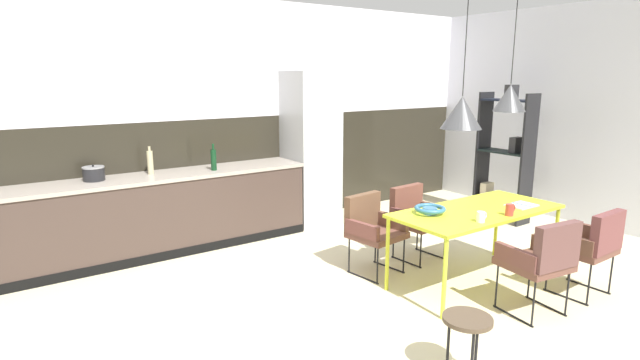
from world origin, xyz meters
The scene contains 22 objects.
ground_plane centered at (0.00, 0.00, 0.00)m, with size 9.69×9.69×0.00m, color beige.
back_wall_splashback_dark centered at (0.00, 2.93, 0.72)m, with size 7.45×0.12×1.45m, color black.
back_wall_panel_upper centered at (0.00, 2.93, 2.17)m, with size 7.45×0.12×1.45m, color silver.
side_wall_right centered at (3.67, 0.00, 1.45)m, with size 0.12×5.97×2.90m, color silver.
kitchen_counter centered at (-1.63, 2.56, 0.45)m, with size 3.92×0.63×0.89m.
refrigerator_column centered at (0.64, 2.57, 1.01)m, with size 0.62×0.60×2.03m, color #ADAFB2.
dining_table centered at (0.82, 0.00, 0.69)m, with size 1.69×0.76×0.73m.
armchair_head_of_table centered at (0.84, 0.83, 0.50)m, with size 0.52×0.50×0.78m.
armchair_facing_counter centered at (0.71, -0.75, 0.53)m, with size 0.54×0.53×0.83m.
armchair_far_side centered at (0.19, 0.78, 0.50)m, with size 0.54×0.53×0.79m.
armchair_corner_seat centered at (1.43, -0.78, 0.52)m, with size 0.50×0.48×0.81m.
fruit_bowl centered at (0.34, 0.15, 0.78)m, with size 0.28×0.28×0.07m.
open_book centered at (1.28, -0.16, 0.74)m, with size 0.28×0.21×0.02m.
mug_dark_espresso centered at (0.89, -0.30, 0.79)m, with size 0.12×0.07×0.11m.
mug_wide_latte centered at (0.51, -0.28, 0.78)m, with size 0.11×0.07×0.09m.
cooking_pot centered at (-2.03, 2.64, 0.96)m, with size 0.22×0.22×0.17m.
bottle_vinegar_dark centered at (-0.77, 2.47, 1.02)m, with size 0.06×0.06×0.31m.
bottle_spice_small centered at (-1.44, 2.65, 1.03)m, with size 0.06×0.06×0.31m.
side_stool centered at (-0.49, -0.97, 0.39)m, with size 0.32×0.32×0.44m.
open_shelf_unit centered at (2.90, 1.19, 0.92)m, with size 0.30×0.74×1.85m.
pendant_lamp_over_table_near centered at (0.48, -0.03, 1.65)m, with size 0.35×0.35×1.33m.
pendant_lamp_over_table_far centered at (1.16, -0.02, 1.76)m, with size 0.30×0.30×1.21m.
Camera 1 is at (-2.94, -2.84, 1.97)m, focal length 27.62 mm.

